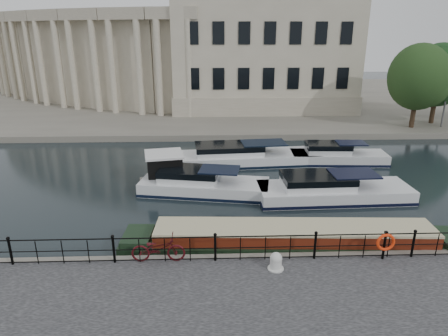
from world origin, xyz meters
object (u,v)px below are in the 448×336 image
Objects in this scene: life_ring_post at (386,243)px; narrowboat at (293,243)px; bicycle at (158,249)px; mooring_bollard at (276,261)px.

narrowboat is (-3.27, 1.75, -0.96)m from life_ring_post.
bicycle is 0.14× the size of narrowboat.
bicycle is 4.65m from mooring_bollard.
mooring_bollard is 4.49m from life_ring_post.
bicycle is at bearing 170.97° from mooring_bollard.
bicycle is 9.02m from life_ring_post.
mooring_bollard is 0.05× the size of narrowboat.
narrowboat is (5.75, 1.53, -0.75)m from bicycle.
mooring_bollard is (4.58, -0.73, -0.23)m from bicycle.
mooring_bollard is 2.59m from narrowboat.
life_ring_post is 3.83m from narrowboat.
bicycle is at bearing 178.58° from life_ring_post.
life_ring_post reaches higher than bicycle.
life_ring_post is (9.02, -0.22, 0.21)m from bicycle.
narrowboat is (1.16, 2.26, -0.52)m from mooring_bollard.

